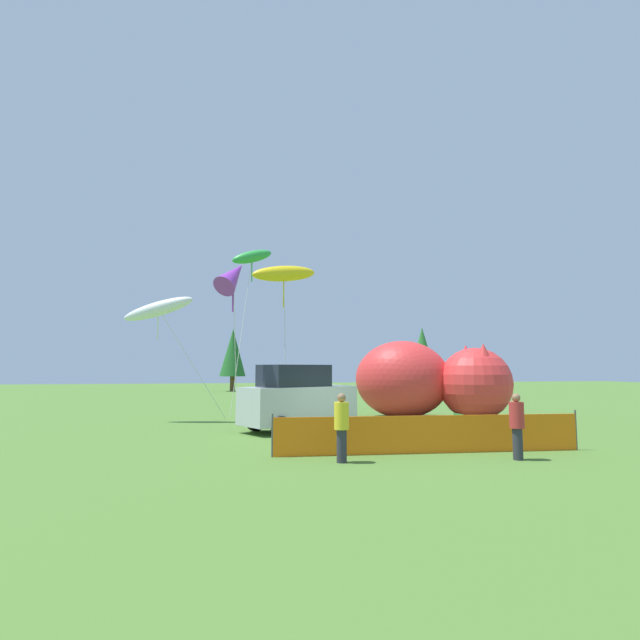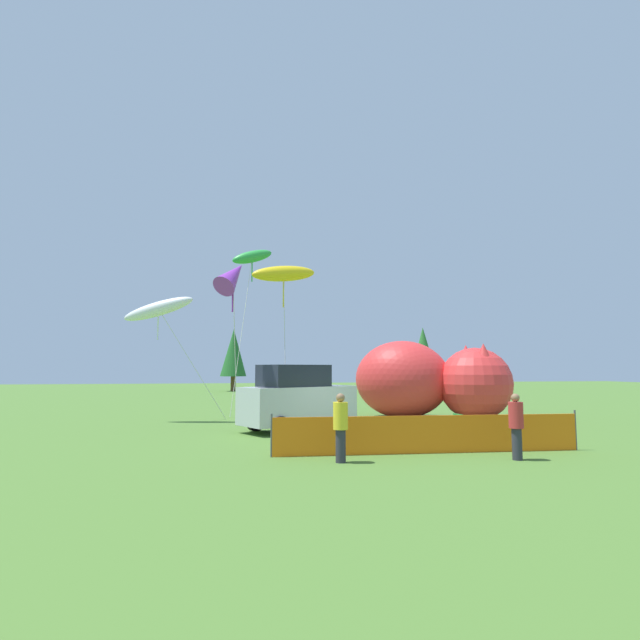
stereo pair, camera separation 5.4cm
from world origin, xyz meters
TOP-DOWN VIEW (x-y plane):
  - ground_plane at (0.00, 0.00)m, footprint 120.00×120.00m
  - parked_car at (-1.87, 2.35)m, footprint 4.49×3.39m
  - folding_chair at (2.11, -1.91)m, footprint 0.57×0.57m
  - inflatable_cat at (4.32, 5.36)m, footprint 6.97×5.62m
  - safety_fence at (0.88, -3.05)m, footprint 8.32×0.51m
  - spectator_in_white_shirt at (-1.71, -3.85)m, footprint 0.35×0.35m
  - spectator_in_red_shirt at (2.58, -4.32)m, footprint 0.35×0.35m
  - kite_green_fish at (-3.18, 9.76)m, footprint 2.31×2.76m
  - kite_purple_delta at (-4.22, 2.09)m, footprint 1.63×3.06m
  - kite_white_ghost at (-7.24, 6.17)m, footprint 4.46×1.37m
  - kite_yellow_hero at (-2.29, 3.19)m, footprint 2.61×1.42m
  - horizon_tree_east at (-3.66, 33.78)m, footprint 2.53×2.53m
  - horizon_tree_west at (16.92, 36.17)m, footprint 2.81×2.81m

SIDE VIEW (x-z plane):
  - ground_plane at x=0.00m, z-range 0.00..0.00m
  - safety_fence at x=0.88m, z-range -0.05..1.03m
  - folding_chair at x=2.11m, z-range 0.07..0.97m
  - spectator_in_red_shirt at x=2.58m, z-range 0.07..1.67m
  - spectator_in_white_shirt at x=-1.71m, z-range 0.07..1.70m
  - parked_car at x=-1.87m, z-range -0.04..2.30m
  - inflatable_cat at x=4.32m, z-range -0.13..3.32m
  - horizon_tree_east at x=-3.66m, z-range 0.69..6.73m
  - horizon_tree_west at x=16.92m, z-range 0.76..7.47m
  - kite_white_ghost at x=-7.24m, z-range 1.97..7.43m
  - kite_purple_delta at x=-4.22m, z-range 2.34..8.62m
  - kite_yellow_hero at x=-2.29m, z-range 2.65..8.98m
  - kite_green_fish at x=-3.18m, z-range 3.60..12.18m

